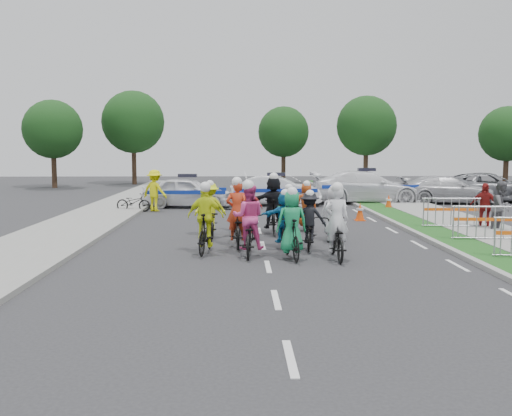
{
  "coord_description": "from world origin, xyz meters",
  "views": [
    {
      "loc": [
        -0.68,
        -13.43,
        2.83
      ],
      "look_at": [
        -0.2,
        3.08,
        1.1
      ],
      "focal_mm": 40.0,
      "sensor_mm": 36.0,
      "label": 1
    }
  ],
  "objects_px": {
    "rider_7": "(333,219)",
    "marshal_hiviz": "(155,191)",
    "rider_5": "(285,223)",
    "rider_10": "(210,215)",
    "rider_6": "(237,223)",
    "police_car_2": "(366,187)",
    "rider_2": "(248,228)",
    "rider_8": "(289,218)",
    "rider_4": "(309,226)",
    "rider_9": "(248,216)",
    "tree_4": "(284,132)",
    "barrier_1": "(485,224)",
    "cone_1": "(389,202)",
    "tree_3": "(133,122)",
    "rider_11": "(273,208)",
    "rider_12": "(238,214)",
    "police_car_0": "(188,192)",
    "rider_3": "(206,226)",
    "cone_0": "(360,212)",
    "parked_bike": "(133,202)",
    "tree_0": "(53,129)",
    "rider_1": "(292,231)",
    "spectator_2": "(484,206)",
    "barrier_2": "(451,214)",
    "spectator_1": "(502,207)",
    "civilian_sedan": "(447,190)",
    "police_car_1": "(276,191)",
    "rider_13": "(306,211)",
    "tree_1": "(366,126)",
    "tree_2": "(507,134)",
    "civilian_suv": "(489,187)"
  },
  "relations": [
    {
      "from": "cone_1",
      "to": "tree_2",
      "type": "distance_m",
      "value": 17.98
    },
    {
      "from": "police_car_2",
      "to": "spectator_2",
      "type": "xyz_separation_m",
      "value": [
        1.95,
        -9.79,
        -0.02
      ]
    },
    {
      "from": "barrier_2",
      "to": "tree_1",
      "type": "relative_size",
      "value": 0.29
    },
    {
      "from": "police_car_0",
      "to": "police_car_2",
      "type": "xyz_separation_m",
      "value": [
        9.06,
        1.88,
        0.1
      ]
    },
    {
      "from": "police_car_1",
      "to": "tree_0",
      "type": "bearing_deg",
      "value": 54.13
    },
    {
      "from": "rider_2",
      "to": "rider_3",
      "type": "bearing_deg",
      "value": -15.13
    },
    {
      "from": "rider_13",
      "to": "tree_4",
      "type": "bearing_deg",
      "value": -95.0
    },
    {
      "from": "rider_11",
      "to": "tree_4",
      "type": "bearing_deg",
      "value": -92.76
    },
    {
      "from": "rider_6",
      "to": "police_car_2",
      "type": "xyz_separation_m",
      "value": [
        6.65,
        12.88,
        0.17
      ]
    },
    {
      "from": "barrier_2",
      "to": "cone_1",
      "type": "xyz_separation_m",
      "value": [
        -0.41,
        6.74,
        -0.22
      ]
    },
    {
      "from": "police_car_0",
      "to": "police_car_2",
      "type": "bearing_deg",
      "value": -71.61
    },
    {
      "from": "rider_7",
      "to": "marshal_hiviz",
      "type": "xyz_separation_m",
      "value": [
        -6.69,
        8.55,
        0.26
      ]
    },
    {
      "from": "tree_0",
      "to": "tree_4",
      "type": "distance_m",
      "value": 18.03
    },
    {
      "from": "tree_3",
      "to": "rider_6",
      "type": "bearing_deg",
      "value": -74.14
    },
    {
      "from": "rider_3",
      "to": "rider_8",
      "type": "height_order",
      "value": "rider_3"
    },
    {
      "from": "rider_5",
      "to": "police_car_0",
      "type": "bearing_deg",
      "value": -73.34
    },
    {
      "from": "spectator_2",
      "to": "marshal_hiviz",
      "type": "relative_size",
      "value": 0.87
    },
    {
      "from": "rider_9",
      "to": "tree_1",
      "type": "xyz_separation_m",
      "value": [
        9.42,
        25.67,
        3.83
      ]
    },
    {
      "from": "rider_7",
      "to": "civilian_sedan",
      "type": "xyz_separation_m",
      "value": [
        7.85,
        11.82,
        0.03
      ]
    },
    {
      "from": "police_car_0",
      "to": "tree_4",
      "type": "xyz_separation_m",
      "value": [
        6.16,
        20.04,
        3.46
      ]
    },
    {
      "from": "police_car_0",
      "to": "barrier_2",
      "type": "height_order",
      "value": "police_car_0"
    },
    {
      "from": "rider_7",
      "to": "police_car_2",
      "type": "distance_m",
      "value": 12.6
    },
    {
      "from": "parked_bike",
      "to": "rider_10",
      "type": "bearing_deg",
      "value": -139.12
    },
    {
      "from": "rider_3",
      "to": "spectator_2",
      "type": "height_order",
      "value": "rider_3"
    },
    {
      "from": "rider_11",
      "to": "rider_9",
      "type": "bearing_deg",
      "value": 54.6
    },
    {
      "from": "rider_3",
      "to": "tree_4",
      "type": "distance_m",
      "value": 32.67
    },
    {
      "from": "civilian_suv",
      "to": "marshal_hiviz",
      "type": "relative_size",
      "value": 2.98
    },
    {
      "from": "police_car_1",
      "to": "cone_1",
      "type": "relative_size",
      "value": 6.4
    },
    {
      "from": "police_car_1",
      "to": "tree_3",
      "type": "bearing_deg",
      "value": 35.72
    },
    {
      "from": "barrier_1",
      "to": "parked_bike",
      "type": "bearing_deg",
      "value": 143.56
    },
    {
      "from": "rider_1",
      "to": "rider_8",
      "type": "xyz_separation_m",
      "value": [
        0.2,
        3.27,
        -0.07
      ]
    },
    {
      "from": "rider_7",
      "to": "tree_4",
      "type": "relative_size",
      "value": 0.28
    },
    {
      "from": "police_car_2",
      "to": "tree_4",
      "type": "xyz_separation_m",
      "value": [
        -2.9,
        18.15,
        3.35
      ]
    },
    {
      "from": "rider_4",
      "to": "rider_8",
      "type": "xyz_separation_m",
      "value": [
        -0.43,
        1.81,
        -0.01
      ]
    },
    {
      "from": "police_car_2",
      "to": "cone_1",
      "type": "relative_size",
      "value": 8.21
    },
    {
      "from": "rider_2",
      "to": "rider_9",
      "type": "xyz_separation_m",
      "value": [
        0.03,
        2.86,
        -0.04
      ]
    },
    {
      "from": "barrier_1",
      "to": "cone_1",
      "type": "height_order",
      "value": "barrier_1"
    },
    {
      "from": "police_car_1",
      "to": "spectator_2",
      "type": "bearing_deg",
      "value": -137.49
    },
    {
      "from": "rider_10",
      "to": "civilian_sedan",
      "type": "distance_m",
      "value": 15.88
    },
    {
      "from": "rider_5",
      "to": "rider_10",
      "type": "xyz_separation_m",
      "value": [
        -2.22,
        2.3,
        -0.01
      ]
    },
    {
      "from": "marshal_hiviz",
      "to": "rider_12",
      "type": "bearing_deg",
      "value": 148.23
    },
    {
      "from": "rider_9",
      "to": "rider_4",
      "type": "bearing_deg",
      "value": 133.06
    },
    {
      "from": "rider_9",
      "to": "parked_bike",
      "type": "distance_m",
      "value": 9.41
    },
    {
      "from": "cone_0",
      "to": "cone_1",
      "type": "xyz_separation_m",
      "value": [
        2.22,
        4.1,
        0.0
      ]
    },
    {
      "from": "civilian_sedan",
      "to": "tree_2",
      "type": "height_order",
      "value": "tree_2"
    },
    {
      "from": "rider_4",
      "to": "rider_11",
      "type": "relative_size",
      "value": 0.84
    },
    {
      "from": "tree_1",
      "to": "civilian_suv",
      "type": "bearing_deg",
      "value": -75.23
    },
    {
      "from": "rider_9",
      "to": "civilian_sedan",
      "type": "distance_m",
      "value": 15.39
    },
    {
      "from": "rider_2",
      "to": "rider_8",
      "type": "bearing_deg",
      "value": -112.66
    },
    {
      "from": "spectator_1",
      "to": "cone_1",
      "type": "relative_size",
      "value": 2.49
    }
  ]
}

